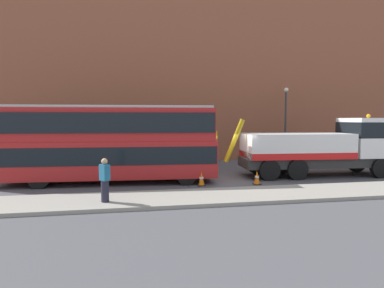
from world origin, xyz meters
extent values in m
plane|color=#4C4C51|center=(0.00, 0.00, 0.00)|extent=(120.00, 120.00, 0.00)
cube|color=gray|center=(0.00, -4.20, 0.07)|extent=(60.00, 2.80, 0.15)
cube|color=#935138|center=(0.00, 8.97, 8.00)|extent=(60.00, 1.20, 16.00)
cube|color=#2D2D2D|center=(5.43, 0.09, 0.85)|extent=(9.12, 2.76, 0.55)
cube|color=white|center=(8.62, -0.10, 2.28)|extent=(2.76, 2.76, 2.30)
cube|color=black|center=(8.62, -0.10, 2.73)|extent=(2.78, 2.78, 0.90)
cube|color=silver|center=(4.13, 0.17, 1.83)|extent=(6.25, 2.97, 1.40)
cube|color=red|center=(4.13, 0.17, 1.31)|extent=(6.25, 3.02, 0.36)
cylinder|color=#B79914|center=(0.43, 0.40, 2.13)|extent=(1.25, 0.36, 2.52)
sphere|color=orange|center=(8.62, -0.10, 3.55)|extent=(0.24, 0.24, 0.24)
cylinder|color=black|center=(8.79, 1.00, 0.58)|extent=(1.18, 0.41, 1.16)
cylinder|color=black|center=(8.65, -1.22, 0.58)|extent=(1.18, 0.41, 1.16)
cylinder|color=black|center=(3.80, 1.31, 0.58)|extent=(1.18, 0.41, 1.16)
cylinder|color=black|center=(3.66, -0.91, 0.58)|extent=(1.18, 0.41, 1.16)
cylinder|color=black|center=(2.20, 1.40, 0.58)|extent=(1.18, 0.41, 1.16)
cylinder|color=black|center=(2.07, -0.81, 0.58)|extent=(1.18, 0.41, 1.16)
cube|color=#AD1E1E|center=(-6.43, 0.09, 1.29)|extent=(11.13, 3.17, 1.90)
cube|color=#AD1E1E|center=(-6.43, 0.09, 3.09)|extent=(10.91, 3.06, 1.70)
cube|color=black|center=(-6.43, 0.09, 1.54)|extent=(11.03, 3.22, 0.90)
cube|color=black|center=(-6.43, 0.09, 3.19)|extent=(10.81, 3.20, 1.00)
cube|color=#B2B2B2|center=(-6.43, 0.09, 4.00)|extent=(10.68, 2.95, 0.12)
cube|color=yellow|center=(-0.92, -0.25, 2.54)|extent=(0.15, 1.50, 0.44)
cylinder|color=black|center=(-2.47, 0.93, 0.52)|extent=(1.06, 0.36, 1.04)
cylinder|color=black|center=(-2.60, -1.23, 0.52)|extent=(1.06, 0.36, 1.04)
cylinder|color=black|center=(-9.66, 1.37, 0.52)|extent=(1.06, 0.36, 1.04)
cylinder|color=black|center=(-9.79, -0.78, 0.52)|extent=(1.06, 0.36, 1.04)
cylinder|color=#232333|center=(-6.38, -4.58, 0.57)|extent=(0.42, 0.42, 0.85)
cube|color=#1E6084|center=(-6.38, -4.58, 1.31)|extent=(0.45, 0.48, 0.62)
sphere|color=tan|center=(-6.38, -4.58, 1.74)|extent=(0.24, 0.24, 0.24)
cone|color=orange|center=(-1.89, -1.51, 0.36)|extent=(0.32, 0.32, 0.72)
cylinder|color=white|center=(-1.89, -1.51, 0.40)|extent=(0.21, 0.21, 0.10)
cube|color=black|center=(-1.89, -1.51, 0.02)|extent=(0.36, 0.36, 0.04)
cone|color=orange|center=(0.99, -1.74, 0.36)|extent=(0.32, 0.32, 0.72)
cylinder|color=white|center=(0.99, -1.74, 0.40)|extent=(0.21, 0.21, 0.10)
cube|color=black|center=(0.99, -1.74, 0.02)|extent=(0.36, 0.36, 0.04)
cylinder|color=#38383D|center=(6.69, 6.77, 2.75)|extent=(0.16, 0.16, 5.50)
sphere|color=#EAE5C6|center=(6.69, 6.77, 5.65)|extent=(0.36, 0.36, 0.36)
camera|label=1|loc=(-5.31, -17.58, 3.39)|focal=30.74mm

